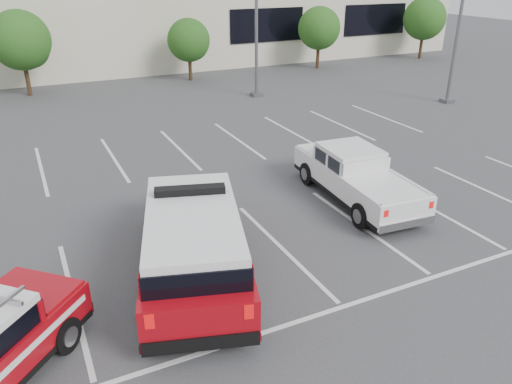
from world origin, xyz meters
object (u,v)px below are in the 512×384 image
tree_mid_right (190,42)px  fire_chief_suv (194,245)px  white_pickup (355,181)px  tree_far_right (425,20)px  tree_right (320,30)px  tree_mid_left (22,42)px  light_pole_mid (256,2)px  light_pole_right (462,4)px

tree_mid_right → fire_chief_suv: bearing=-108.9°
tree_mid_right → white_pickup: size_ratio=0.72×
tree_far_right → fire_chief_suv: bearing=-141.1°
tree_right → white_pickup: tree_right is taller
tree_mid_left → tree_mid_right: size_ratio=1.21×
tree_far_right → light_pole_mid: size_ratio=0.47×
tree_mid_left → white_pickup: bearing=-67.2°
tree_right → light_pole_right: bearing=-85.7°
white_pickup → tree_right: bearing=65.3°
tree_far_right → white_pickup: bearing=-136.6°
light_pole_mid → tree_mid_left: bearing=153.1°
tree_far_right → light_pole_right: light_pole_right is taller
tree_mid_left → tree_right: (20.00, -0.00, -0.27)m
fire_chief_suv → light_pole_right: bearing=45.9°
tree_right → light_pole_mid: 10.38m
tree_far_right → light_pole_mid: bearing=-161.5°
tree_mid_right → tree_right: (10.00, 0.00, 0.27)m
tree_mid_right → light_pole_right: (10.91, -12.05, 2.68)m
tree_mid_left → tree_right: tree_mid_left is taller
tree_mid_left → tree_right: bearing=-0.0°
fire_chief_suv → light_pole_mid: bearing=76.4°
tree_far_right → light_pole_mid: (-18.09, -6.05, 2.14)m
tree_right → light_pole_right: light_pole_right is taller
tree_right → tree_far_right: 10.00m
tree_mid_left → fire_chief_suv: 22.55m
light_pole_mid → light_pole_right: same height
light_pole_mid → light_pole_right: 10.82m
light_pole_mid → light_pole_right: size_ratio=1.00×
light_pole_mid → white_pickup: (-3.36, -14.26, -4.53)m
light_pole_mid → tree_far_right: bearing=18.5°
tree_mid_left → fire_chief_suv: (2.34, -22.32, -2.14)m
tree_right → fire_chief_suv: tree_right is taller
tree_mid_left → light_pole_mid: light_pole_mid is taller
tree_mid_left → tree_far_right: size_ratio=1.00×
tree_mid_left → tree_far_right: (30.00, 0.00, 0.00)m
tree_far_right → white_pickup: (-21.45, -20.31, -2.38)m
light_pole_mid → fire_chief_suv: bearing=-120.5°
white_pickup → light_pole_mid: bearing=81.4°
light_pole_mid → white_pickup: size_ratio=1.85×
tree_right → light_pole_mid: (-8.09, -6.05, 2.41)m
light_pole_mid → white_pickup: bearing=-103.3°
light_pole_mid → fire_chief_suv: size_ratio=1.55×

